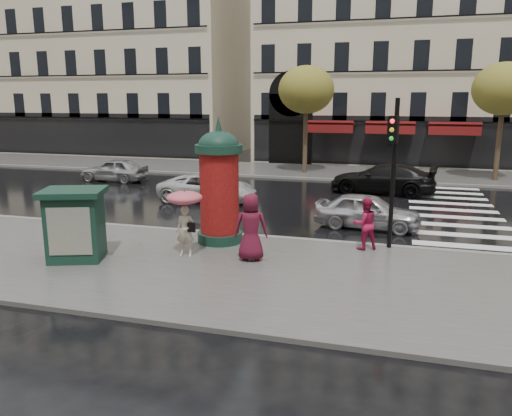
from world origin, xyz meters
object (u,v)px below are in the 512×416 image
(man_burgundy, at_px, (251,227))
(car_white, at_px, (208,188))
(woman_red, at_px, (365,224))
(car_silver, at_px, (368,211))
(newsstand, at_px, (75,224))
(car_black, at_px, (383,179))
(car_far_silver, at_px, (114,170))
(woman_umbrella, at_px, (185,212))
(traffic_light, at_px, (393,159))
(morris_column, at_px, (219,183))

(man_burgundy, relative_size, car_white, 0.43)
(woman_red, xyz_separation_m, car_silver, (-0.09, 3.09, -0.28))
(woman_red, height_order, newsstand, newsstand)
(car_silver, distance_m, car_black, 7.27)
(car_far_silver, bearing_deg, woman_red, 56.71)
(woman_red, relative_size, car_silver, 0.42)
(woman_umbrella, relative_size, car_white, 0.44)
(newsstand, relative_size, car_white, 0.46)
(traffic_light, relative_size, car_silver, 1.20)
(car_white, relative_size, car_black, 0.89)
(car_black, bearing_deg, car_far_silver, -82.80)
(traffic_light, relative_size, newsstand, 2.19)
(woman_umbrella, height_order, woman_red, woman_umbrella)
(traffic_light, distance_m, car_white, 10.34)
(man_burgundy, bearing_deg, traffic_light, -163.46)
(traffic_light, relative_size, car_white, 1.01)
(car_white, bearing_deg, car_silver, -113.98)
(car_silver, xyz_separation_m, car_black, (0.30, 7.27, 0.10))
(man_burgundy, distance_m, newsstand, 5.04)
(woman_umbrella, xyz_separation_m, car_far_silver, (-9.76, 12.11, -0.78))
(car_black, bearing_deg, car_white, -55.49)
(man_burgundy, bearing_deg, woman_umbrella, -9.47)
(man_burgundy, relative_size, newsstand, 0.93)
(woman_umbrella, relative_size, traffic_light, 0.44)
(morris_column, bearing_deg, traffic_light, 7.77)
(traffic_light, height_order, car_far_silver, traffic_light)
(woman_red, height_order, car_white, woman_red)
(traffic_light, bearing_deg, car_black, 92.96)
(car_white, bearing_deg, woman_red, -130.92)
(man_burgundy, relative_size, car_black, 0.38)
(traffic_light, xyz_separation_m, car_silver, (-0.82, 2.77, -2.25))
(car_far_silver, bearing_deg, car_black, 92.19)
(morris_column, xyz_separation_m, newsstand, (-3.35, -2.87, -0.88))
(traffic_light, relative_size, car_far_silver, 1.18)
(traffic_light, bearing_deg, newsstand, -157.44)
(newsstand, distance_m, car_silver, 10.11)
(morris_column, height_order, car_white, morris_column)
(woman_umbrella, height_order, newsstand, newsstand)
(man_burgundy, distance_m, car_silver, 5.88)
(car_silver, xyz_separation_m, car_white, (-7.44, 3.02, -0.02))
(car_silver, xyz_separation_m, car_far_silver, (-14.68, 6.88, 0.01))
(woman_red, distance_m, newsstand, 8.58)
(man_burgundy, relative_size, traffic_light, 0.43)
(newsstand, height_order, car_silver, newsstand)
(woman_red, bearing_deg, car_white, -66.29)
(woman_red, xyz_separation_m, morris_column, (-4.58, -0.41, 1.13))
(morris_column, relative_size, car_far_silver, 1.04)
(woman_umbrella, xyz_separation_m, woman_red, (5.02, 2.14, -0.52))
(woman_umbrella, height_order, morris_column, morris_column)
(woman_umbrella, height_order, traffic_light, traffic_light)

